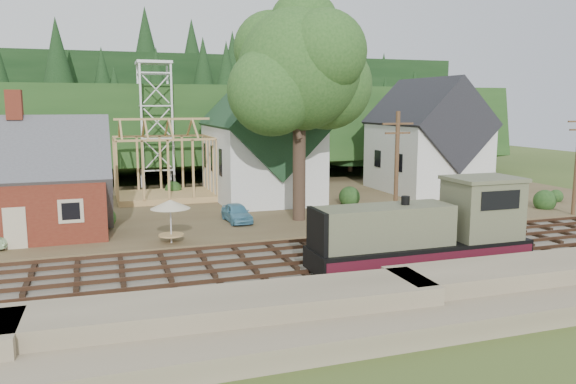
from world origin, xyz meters
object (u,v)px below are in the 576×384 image
object	(u,v)px
locomotive	(429,233)
patio_set	(170,206)
car_red	(437,187)
car_blue	(237,213)

from	to	relation	value
locomotive	patio_set	size ratio (longest dim) A/B	4.38
patio_set	car_red	bearing A→B (deg)	23.11
car_blue	car_red	size ratio (longest dim) A/B	0.80
patio_set	car_blue	bearing A→B (deg)	42.20
car_blue	car_red	distance (m)	21.38
locomotive	patio_set	world-z (taller)	locomotive
car_blue	patio_set	distance (m)	7.06
locomotive	car_blue	bearing A→B (deg)	115.70
locomotive	car_red	distance (m)	24.34
car_red	patio_set	distance (m)	27.81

